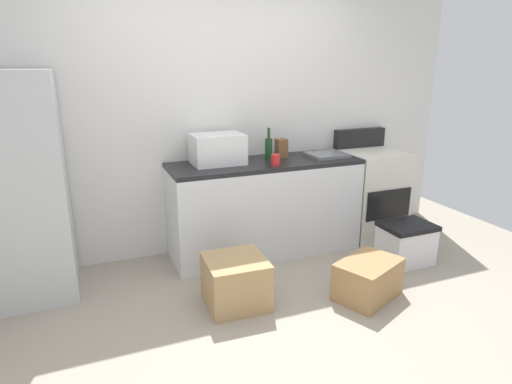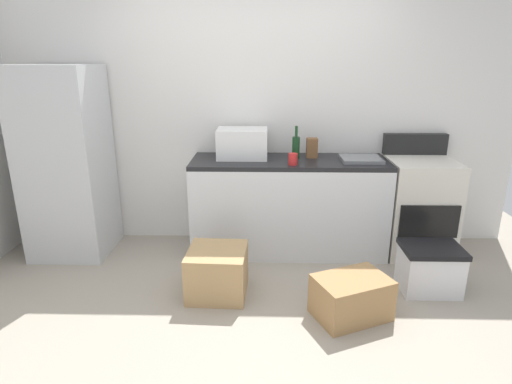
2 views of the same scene
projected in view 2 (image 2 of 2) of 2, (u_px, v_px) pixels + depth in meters
The scene contains 13 objects.
ground_plane at pixel (253, 321), 3.01m from camera, with size 6.00×6.00×0.00m, color #9E9384.
wall_back at pixel (258, 111), 4.09m from camera, with size 5.00×0.10×2.60m, color silver.
kitchen_counter at pixel (288, 206), 4.01m from camera, with size 1.80×0.60×0.90m.
refrigerator at pixel (67, 163), 3.88m from camera, with size 0.68×0.66×1.74m, color silver.
stove_oven at pixel (418, 205), 3.99m from camera, with size 0.60×0.61×1.10m.
microwave at pixel (242, 143), 3.92m from camera, with size 0.46×0.34×0.27m, color white.
sink_basin at pixel (361, 159), 3.84m from camera, with size 0.36×0.32×0.03m, color slate.
wine_bottle at pixel (296, 147), 3.90m from camera, with size 0.07×0.07×0.30m.
coffee_mug at pixel (293, 159), 3.68m from camera, with size 0.08×0.08×0.10m, color red.
knife_block at pixel (312, 148), 3.94m from camera, with size 0.10×0.10×0.18m, color brown.
cardboard_box_large at pixel (217, 272), 3.32m from camera, with size 0.45×0.45×0.37m, color tan.
cardboard_box_medium at pixel (351, 297), 3.03m from camera, with size 0.51×0.36×0.30m, color #A37A4C.
storage_bin at pixel (430, 268), 3.36m from camera, with size 0.46×0.36×0.38m.
Camera 2 is at (0.08, -2.59, 1.79)m, focal length 29.64 mm.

